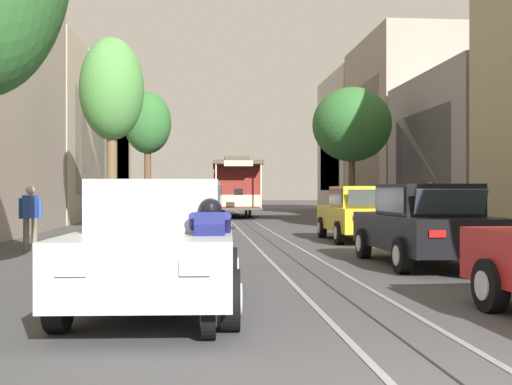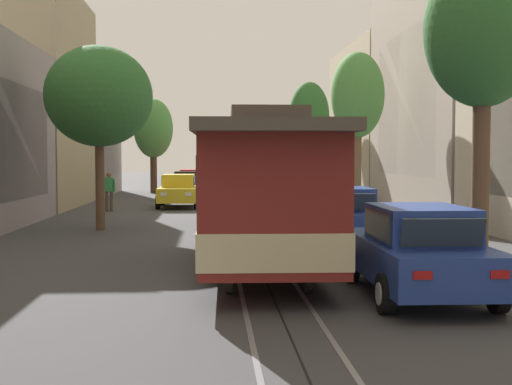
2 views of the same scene
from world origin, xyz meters
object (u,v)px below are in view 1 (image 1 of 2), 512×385
parked_car_white_second_left (169,221)px  parked_car_silver_fourth_left (188,207)px  parked_car_yellow_mid_right (360,213)px  street_tree_kerb_right_second (352,125)px  parked_car_silver_near_left (159,243)px  parked_car_black_second_right (425,224)px  parked_car_blue_sixth_left (192,202)px  motorcycle_with_rider (210,265)px  pedestrian_crossing_far (30,214)px  parked_car_silver_mid_left (178,212)px  pedestrian_on_left_pavement (94,203)px  street_tree_kerb_left_second (112,91)px  street_tree_kerb_left_mid (148,124)px  cable_car_trolley (236,187)px  parked_car_blue_fifth_left (189,204)px  pedestrian_on_right_pavement (430,205)px

parked_car_white_second_left → parked_car_silver_fourth_left: bearing=89.3°
parked_car_yellow_mid_right → street_tree_kerb_right_second: (2.08, 10.16, 3.59)m
parked_car_silver_near_left → parked_car_black_second_right: same height
parked_car_blue_sixth_left → parked_car_yellow_mid_right: size_ratio=1.00×
motorcycle_with_rider → pedestrian_crossing_far: pedestrian_crossing_far is taller
parked_car_yellow_mid_right → parked_car_white_second_left: bearing=-140.9°
parked_car_silver_mid_left → pedestrian_on_left_pavement: size_ratio=2.74×
parked_car_silver_near_left → pedestrian_on_left_pavement: pedestrian_on_left_pavement is taller
street_tree_kerb_left_second → motorcycle_with_rider: size_ratio=3.42×
parked_car_blue_sixth_left → motorcycle_with_rider: parked_car_blue_sixth_left is taller
motorcycle_with_rider → pedestrian_on_left_pavement: 25.11m
street_tree_kerb_left_second → street_tree_kerb_left_mid: street_tree_kerb_left_mid is taller
parked_car_white_second_left → street_tree_kerb_right_second: size_ratio=0.73×
parked_car_blue_sixth_left → parked_car_black_second_right: 27.98m
parked_car_silver_near_left → street_tree_kerb_right_second: bearing=70.9°
pedestrian_on_left_pavement → parked_car_yellow_mid_right: bearing=-53.2°
street_tree_kerb_left_mid → cable_car_trolley: street_tree_kerb_left_mid is taller
parked_car_silver_mid_left → parked_car_blue_sixth_left: same height
parked_car_silver_mid_left → parked_car_blue_fifth_left: size_ratio=1.00×
parked_car_black_second_right → street_tree_kerb_left_second: (-7.47, 10.80, 4.13)m
cable_car_trolley → motorcycle_with_rider: size_ratio=4.61×
parked_car_white_second_left → parked_car_blue_sixth_left: bearing=89.7°
parked_car_silver_near_left → pedestrian_on_right_pavement: pedestrian_on_right_pavement is taller
parked_car_silver_fourth_left → cable_car_trolley: (2.49, 10.91, 0.86)m
parked_car_blue_fifth_left → parked_car_blue_sixth_left: size_ratio=1.01×
motorcycle_with_rider → pedestrian_crossing_far: size_ratio=1.26×
parked_car_silver_mid_left → parked_car_silver_near_left: bearing=-89.1°
parked_car_blue_sixth_left → street_tree_kerb_left_mid: bearing=-126.6°
parked_car_silver_fourth_left → pedestrian_on_right_pavement: 9.70m
parked_car_silver_mid_left → pedestrian_on_left_pavement: bearing=111.0°
parked_car_silver_near_left → parked_car_blue_sixth_left: same height
parked_car_silver_fourth_left → street_tree_kerb_left_second: size_ratio=0.65×
parked_car_white_second_left → motorcycle_with_rider: bearing=-83.9°
parked_car_silver_mid_left → street_tree_kerb_left_mid: 17.31m
street_tree_kerb_right_second → motorcycle_with_rider: 23.12m
motorcycle_with_rider → pedestrian_on_right_pavement: size_ratio=1.14×
parked_car_blue_fifth_left → street_tree_kerb_left_mid: bearing=121.5°
parked_car_blue_fifth_left → pedestrian_on_left_pavement: bearing=-162.8°
street_tree_kerb_right_second → parked_car_white_second_left: bearing=-117.0°
motorcycle_with_rider → parked_car_silver_near_left: bearing=119.7°
parked_car_silver_near_left → parked_car_blue_sixth_left: bearing=90.1°
pedestrian_crossing_far → parked_car_white_second_left: bearing=-28.3°
parked_car_silver_mid_left → pedestrian_on_right_pavement: size_ratio=2.52×
parked_car_silver_near_left → parked_car_silver_fourth_left: size_ratio=1.00×
motorcycle_with_rider → parked_car_silver_mid_left: bearing=93.5°
cable_car_trolley → pedestrian_on_left_pavement: size_ratio=5.72×
parked_car_silver_near_left → parked_car_silver_mid_left: same height
parked_car_silver_near_left → cable_car_trolley: (2.46, 29.35, 0.86)m
parked_car_black_second_right → street_tree_kerb_left_second: 13.77m
pedestrian_on_right_pavement → street_tree_kerb_right_second: bearing=96.4°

